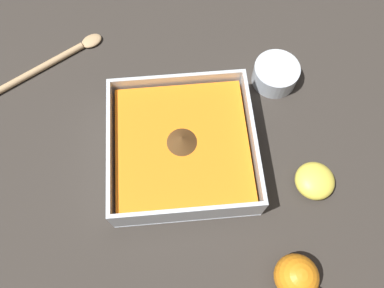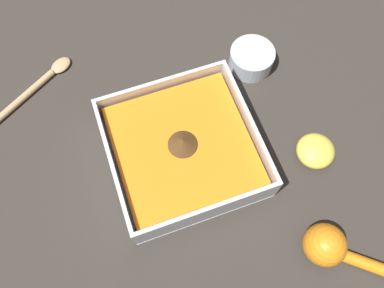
{
  "view_description": "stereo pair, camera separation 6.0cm",
  "coord_description": "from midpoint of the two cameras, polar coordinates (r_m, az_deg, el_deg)",
  "views": [
    {
      "loc": [
        -0.22,
        0.01,
        0.58
      ],
      "look_at": [
        0.01,
        -0.01,
        0.03
      ],
      "focal_mm": 35.0,
      "sensor_mm": 36.0,
      "label": 1
    },
    {
      "loc": [
        -0.21,
        0.07,
        0.58
      ],
      "look_at": [
        0.01,
        -0.01,
        0.03
      ],
      "focal_mm": 35.0,
      "sensor_mm": 36.0,
      "label": 2
    }
  ],
  "objects": [
    {
      "name": "lemon_half",
      "position": [
        0.63,
        15.8,
        -1.34
      ],
      "size": [
        0.06,
        0.06,
        0.03
      ],
      "color": "#EFDB4C",
      "rests_on": "ground_plane"
    },
    {
      "name": "wooden_spoon",
      "position": [
        0.74,
        -25.7,
        6.85
      ],
      "size": [
        0.13,
        0.2,
        0.01
      ],
      "rotation": [
        0.0,
        0.0,
        5.25
      ],
      "color": "tan",
      "rests_on": "ground_plane"
    },
    {
      "name": "ground_plane",
      "position": [
        0.62,
        -3.23,
        -2.92
      ],
      "size": [
        4.0,
        4.0,
        0.0
      ],
      "primitive_type": "plane",
      "color": "#332D28"
    },
    {
      "name": "square_dish",
      "position": [
        0.6,
        -4.18,
        -1.26
      ],
      "size": [
        0.23,
        0.23,
        0.07
      ],
      "color": "silver",
      "rests_on": "ground_plane"
    },
    {
      "name": "lemon_squeezer",
      "position": [
        0.59,
        18.22,
        -15.34
      ],
      "size": [
        0.15,
        0.17,
        0.06
      ],
      "rotation": [
        0.0,
        0.0,
        0.87
      ],
      "color": "orange",
      "rests_on": "ground_plane"
    },
    {
      "name": "spice_bowl",
      "position": [
        0.7,
        6.6,
        12.46
      ],
      "size": [
        0.08,
        0.08,
        0.04
      ],
      "color": "silver",
      "rests_on": "ground_plane"
    }
  ]
}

